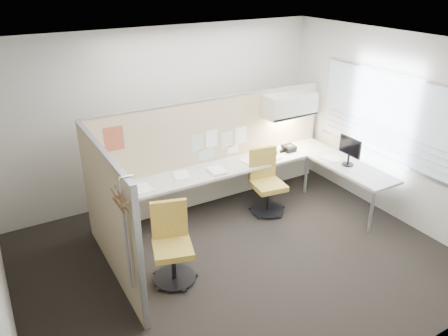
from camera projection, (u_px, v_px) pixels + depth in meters
floor at (235, 258)px, 5.94m from camera, size 5.50×4.50×0.01m
ceiling at (238, 48)px, 4.75m from camera, size 5.50×4.50×0.01m
wall_back at (164, 115)px, 7.11m from camera, size 5.50×0.02×2.80m
wall_front at (380, 263)px, 3.58m from camera, size 5.50×0.02×2.80m
wall_right at (391, 127)px, 6.60m from camera, size 0.02×4.50×2.80m
window_pane at (392, 118)px, 6.52m from camera, size 0.01×2.80×1.30m
partition_back at (213, 152)px, 7.07m from camera, size 4.10×0.06×1.75m
partition_left at (109, 215)px, 5.28m from camera, size 0.06×2.20×1.75m
desk at (249, 173)px, 6.99m from camera, size 4.00×2.07×0.73m
overhead_bin at (290, 105)px, 7.25m from camera, size 0.90×0.36×0.38m
task_light_strip at (289, 117)px, 7.34m from camera, size 0.60×0.06×0.02m
pinned_papers at (219, 142)px, 7.02m from camera, size 1.01×0.00×0.47m
poster at (114, 139)px, 6.09m from camera, size 0.28×0.00×0.35m
chair_left at (172, 246)px, 5.40m from camera, size 0.58×0.60×1.01m
chair_right at (266, 184)px, 6.92m from camera, size 0.54×0.56×1.02m
monitor at (350, 149)px, 6.83m from camera, size 0.18×0.44×0.46m
phone at (289, 148)px, 7.45m from camera, size 0.22×0.21×0.12m
stapler at (283, 151)px, 7.43m from camera, size 0.14×0.06×0.05m
tape_dispenser at (274, 153)px, 7.31m from camera, size 0.11×0.09×0.06m
coat_hook at (122, 210)px, 4.30m from camera, size 0.18×0.42×1.27m
paper_stack_0 at (142, 189)px, 6.19m from camera, size 0.23×0.30×0.03m
paper_stack_1 at (181, 175)px, 6.59m from camera, size 0.29×0.34×0.02m
paper_stack_2 at (217, 171)px, 6.69m from camera, size 0.24×0.31×0.05m
paper_stack_3 at (250, 161)px, 7.07m from camera, size 0.26×0.33×0.02m
paper_stack_4 at (270, 157)px, 7.20m from camera, size 0.31×0.35×0.02m
paper_stack_5 at (332, 159)px, 7.16m from camera, size 0.25×0.32×0.02m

